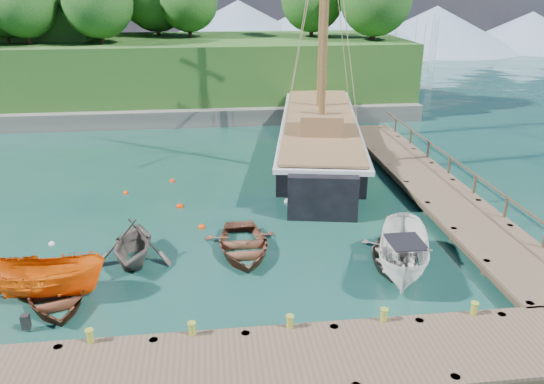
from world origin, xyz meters
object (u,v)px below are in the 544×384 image
at_px(rowboat_1, 135,261).
at_px(motorboat_orange, 47,297).
at_px(rowboat_3, 393,261).
at_px(rowboat_0, 57,301).
at_px(rowboat_2, 243,252).
at_px(schooner, 319,140).
at_px(cabin_boat_white, 402,274).

bearing_deg(rowboat_1, motorboat_orange, -139.15).
bearing_deg(rowboat_3, rowboat_0, -151.07).
height_order(rowboat_0, motorboat_orange, motorboat_orange).
bearing_deg(rowboat_2, rowboat_0, -158.53).
bearing_deg(schooner, rowboat_1, -117.98).
xyz_separation_m(rowboat_2, motorboat_orange, (-7.26, -2.57, 0.00)).
relative_size(rowboat_3, motorboat_orange, 0.92).
xyz_separation_m(rowboat_0, rowboat_1, (2.41, 2.64, 0.00)).
relative_size(rowboat_0, rowboat_2, 0.94).
distance_m(rowboat_0, cabin_boat_white, 12.90).
relative_size(motorboat_orange, schooner, 0.17).
relative_size(rowboat_2, cabin_boat_white, 0.86).
distance_m(rowboat_0, rowboat_1, 3.58).
height_order(rowboat_2, cabin_boat_white, cabin_boat_white).
xyz_separation_m(rowboat_3, cabin_boat_white, (0.00, -1.07, 0.00)).
relative_size(rowboat_3, cabin_boat_white, 0.81).
bearing_deg(motorboat_orange, rowboat_1, -44.69).
height_order(rowboat_3, cabin_boat_white, cabin_boat_white).
bearing_deg(cabin_boat_white, rowboat_1, -172.33).
distance_m(rowboat_0, rowboat_3, 12.97).
height_order(rowboat_1, rowboat_2, rowboat_1).
xyz_separation_m(rowboat_0, rowboat_2, (6.86, 2.90, 0.00)).
distance_m(rowboat_3, cabin_boat_white, 1.07).
height_order(rowboat_2, motorboat_orange, motorboat_orange).
distance_m(rowboat_0, rowboat_2, 7.45).
relative_size(rowboat_0, schooner, 0.15).
height_order(rowboat_0, rowboat_1, rowboat_1).
relative_size(rowboat_1, motorboat_orange, 0.81).
xyz_separation_m(rowboat_1, rowboat_3, (10.49, -1.25, 0.00)).
xyz_separation_m(rowboat_3, motorboat_orange, (-13.30, -1.06, 0.00)).
relative_size(rowboat_3, schooner, 0.15).
distance_m(rowboat_2, rowboat_3, 6.23).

